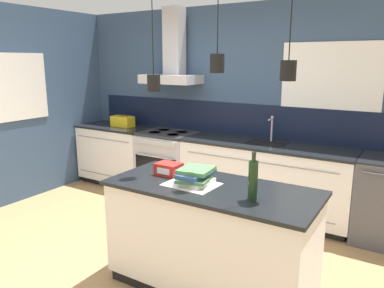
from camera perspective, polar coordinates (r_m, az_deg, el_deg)
The scene contains 12 objects.
ground_plane at distance 3.83m, azimuth -8.27°, elevation -17.15°, with size 16.00×16.00×0.00m, color #A87F51.
wall_back at distance 5.06m, azimuth 5.53°, elevation 6.48°, with size 5.60×2.13×2.60m.
wall_left at distance 5.65m, azimuth -23.36°, elevation 5.62°, with size 0.08×3.80×2.60m.
counter_run_left at distance 5.95m, azimuth -11.20°, elevation -1.53°, with size 1.18×0.64×0.91m.
counter_run_sink at distance 4.71m, azimuth 10.97°, elevation -5.30°, with size 2.11×0.64×1.23m.
oven_range at distance 5.36m, azimuth -3.58°, elevation -2.97°, with size 0.78×0.66×0.91m.
kitchen_island at distance 3.20m, azimuth 2.85°, elevation -14.06°, with size 1.71×0.77×0.91m.
bottle_on_island at distance 2.71m, azimuth 9.28°, elevation -5.41°, with size 0.07×0.07×0.36m.
book_stack at distance 3.04m, azimuth 0.56°, elevation -4.91°, with size 0.31×0.38×0.13m.
red_supply_box at distance 3.29m, azimuth -3.58°, elevation -3.82°, with size 0.21×0.17×0.11m.
paper_pile at distance 3.04m, azimuth -0.06°, elevation -6.17°, with size 0.43×0.34×0.01m.
yellow_toolbox at distance 5.77m, azimuth -10.53°, elevation 3.42°, with size 0.34×0.18×0.19m.
Camera 1 is at (2.17, -2.52, 1.90)m, focal length 35.00 mm.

